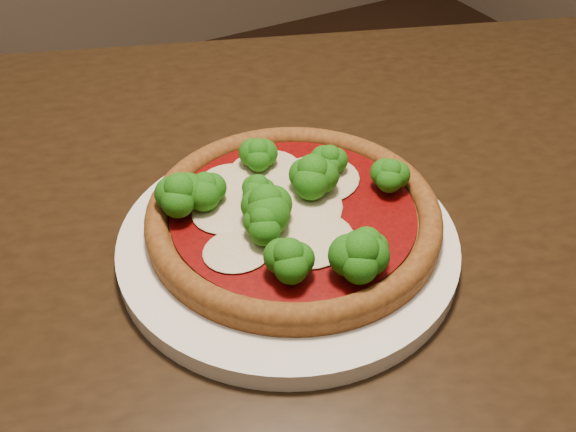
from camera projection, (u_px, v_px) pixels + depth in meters
name	position (u px, v px, depth m)	size (l,w,h in m)	color
dining_table	(291.00, 286.00, 0.68)	(1.49, 1.19, 0.75)	black
plate	(288.00, 242.00, 0.58)	(0.30, 0.30, 0.02)	silver
pizza	(291.00, 211.00, 0.57)	(0.26, 0.26, 0.06)	brown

